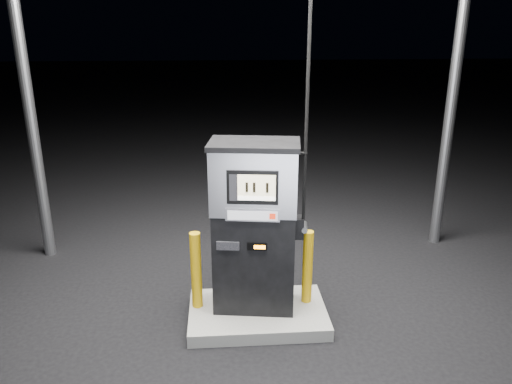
{
  "coord_description": "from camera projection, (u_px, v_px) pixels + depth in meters",
  "views": [
    {
      "loc": [
        -0.4,
        -5.07,
        3.36
      ],
      "look_at": [
        -0.02,
        0.0,
        1.6
      ],
      "focal_mm": 35.0,
      "sensor_mm": 36.0,
      "label": 1
    }
  ],
  "objects": [
    {
      "name": "fuel_dispenser",
      "position": [
        255.0,
        225.0,
        5.61
      ],
      "size": [
        1.13,
        0.72,
        4.11
      ],
      "rotation": [
        0.0,
        0.0,
        -0.14
      ],
      "color": "black",
      "rests_on": "pump_island"
    },
    {
      "name": "ground",
      "position": [
        258.0,
        319.0,
        5.9
      ],
      "size": [
        80.0,
        80.0,
        0.0
      ],
      "primitive_type": "plane",
      "color": "black",
      "rests_on": "ground"
    },
    {
      "name": "bollard_right",
      "position": [
        307.0,
        267.0,
        5.88
      ],
      "size": [
        0.16,
        0.16,
        0.91
      ],
      "primitive_type": "cylinder",
      "rotation": [
        0.0,
        0.0,
        0.36
      ],
      "color": "#D5A00B",
      "rests_on": "pump_island"
    },
    {
      "name": "pump_island",
      "position": [
        258.0,
        314.0,
        5.88
      ],
      "size": [
        1.6,
        1.0,
        0.15
      ],
      "primitive_type": "cube",
      "color": "slate",
      "rests_on": "ground"
    },
    {
      "name": "bollard_left",
      "position": [
        196.0,
        270.0,
        5.76
      ],
      "size": [
        0.15,
        0.15,
        0.94
      ],
      "primitive_type": "cylinder",
      "rotation": [
        0.0,
        0.0,
        -0.2
      ],
      "color": "#D5A00B",
      "rests_on": "pump_island"
    }
  ]
}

